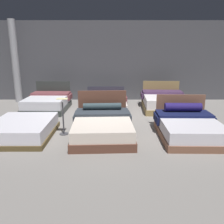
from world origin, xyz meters
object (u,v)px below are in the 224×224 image
bed_0 (23,129)px  bed_2 (189,127)px  bed_1 (103,126)px  bed_4 (106,104)px  bed_3 (49,103)px  bed_5 (165,102)px  support_pillar (16,62)px  price_sign (64,121)px

bed_0 → bed_2: (4.39, 0.02, 0.05)m
bed_1 → bed_4: 2.91m
bed_3 → bed_5: bearing=2.7°
support_pillar → bed_2: bearing=-35.4°
support_pillar → bed_1: bearing=-47.8°
bed_3 → price_sign: (1.16, -2.73, 0.10)m
bed_1 → bed_4: bed_1 is taller
bed_1 → price_sign: (-1.06, 0.09, 0.12)m
bed_1 → bed_3: bed_1 is taller
bed_3 → bed_4: (2.22, 0.08, -0.07)m
bed_5 → price_sign: size_ratio=2.11×
bed_3 → price_sign: 2.97m
price_sign → support_pillar: (-2.87, 4.24, 1.37)m
bed_0 → price_sign: (1.05, 0.19, 0.17)m
bed_1 → bed_4: size_ratio=1.08×
bed_2 → bed_5: bed_5 is taller
bed_4 → bed_3: bearing=-178.2°
bed_2 → price_sign: price_sign is taller
bed_0 → bed_1: bearing=2.2°
bed_2 → bed_4: 3.75m
bed_4 → price_sign: (-1.06, -2.81, 0.17)m
bed_4 → bed_5: bearing=-0.0°
bed_3 → bed_2: bearing=-31.5°
support_pillar → bed_3: bearing=-41.5°
bed_0 → bed_5: bed_5 is taller
bed_2 → bed_3: size_ratio=1.04×
bed_5 → bed_4: bearing=-176.8°
bed_0 → bed_3: bed_3 is taller
price_sign → support_pillar: support_pillar is taller
bed_1 → support_pillar: 6.03m
bed_2 → support_pillar: support_pillar is taller
bed_0 → price_sign: 1.08m
bed_0 → bed_4: bearing=54.5°
bed_4 → bed_1: bearing=-90.4°
bed_3 → bed_5: bed_3 is taller
support_pillar → bed_5: bearing=-12.8°
bed_3 → bed_4: 2.22m
bed_0 → support_pillar: size_ratio=0.55×
bed_2 → bed_3: bed_3 is taller
bed_0 → price_sign: price_sign is taller
bed_1 → bed_2: bed_1 is taller
bed_1 → price_sign: size_ratio=2.22×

